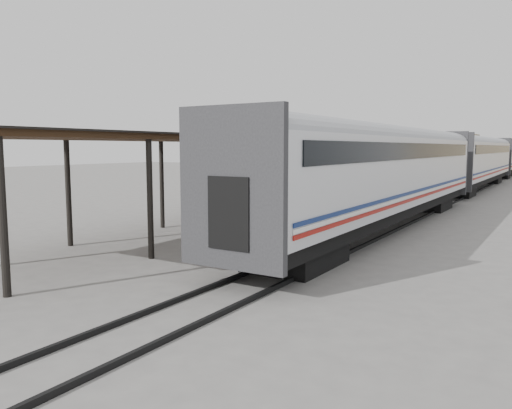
{
  "coord_description": "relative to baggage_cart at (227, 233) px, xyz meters",
  "views": [
    {
      "loc": [
        10.15,
        -13.84,
        3.64
      ],
      "look_at": [
        1.13,
        0.55,
        1.7
      ],
      "focal_mm": 35.0,
      "sensor_mm": 36.0,
      "label": 1
    }
  ],
  "objects": [
    {
      "name": "ground",
      "position": [
        -0.14,
        -0.23,
        -0.65
      ],
      "size": [
        160.0,
        160.0,
        0.0
      ],
      "primitive_type": "plane",
      "color": "slate",
      "rests_on": "ground"
    },
    {
      "name": "train",
      "position": [
        3.05,
        33.56,
        2.04
      ],
      "size": [
        3.45,
        76.01,
        4.01
      ],
      "color": "silver",
      "rests_on": "ground"
    },
    {
      "name": "canopy",
      "position": [
        -3.54,
        23.77,
        3.36
      ],
      "size": [
        4.9,
        64.3,
        4.15
      ],
      "color": "#422B19",
      "rests_on": "ground"
    },
    {
      "name": "rails",
      "position": [
        3.06,
        33.77,
        -0.59
      ],
      "size": [
        1.54,
        150.0,
        0.12
      ],
      "color": "black",
      "rests_on": "ground"
    },
    {
      "name": "building_left",
      "position": [
        -10.14,
        81.77,
        2.35
      ],
      "size": [
        12.0,
        8.0,
        6.0
      ],
      "primitive_type": "cube",
      "color": "tan",
      "rests_on": "ground"
    },
    {
      "name": "baggage_cart",
      "position": [
        0.0,
        0.0,
        0.0
      ],
      "size": [
        1.52,
        2.53,
        0.86
      ],
      "rotation": [
        0.0,
        0.0,
        0.12
      ],
      "color": "brown",
      "rests_on": "ground"
    },
    {
      "name": "suitcase_stack",
      "position": [
        -0.14,
        0.34,
        0.39
      ],
      "size": [
        1.12,
        1.22,
        0.46
      ],
      "rotation": [
        0.0,
        0.0,
        0.12
      ],
      "color": "#39393C",
      "rests_on": "baggage_cart"
    },
    {
      "name": "luggage_tug",
      "position": [
        -1.41,
        20.15,
        -0.04
      ],
      "size": [
        1.15,
        1.62,
        1.32
      ],
      "rotation": [
        0.0,
        0.0,
        -0.18
      ],
      "color": "maroon",
      "rests_on": "ground"
    },
    {
      "name": "porter",
      "position": [
        0.25,
        -0.65,
        1.05
      ],
      "size": [
        0.66,
        0.73,
        1.69
      ],
      "primitive_type": "imported",
      "rotation": [
        0.0,
        0.0,
        1.05
      ],
      "color": "navy",
      "rests_on": "baggage_cart"
    },
    {
      "name": "pedestrian",
      "position": [
        -1.63,
        10.84,
        0.23
      ],
      "size": [
        1.1,
        0.61,
        1.77
      ],
      "primitive_type": "imported",
      "rotation": [
        0.0,
        0.0,
        2.96
      ],
      "color": "black",
      "rests_on": "ground"
    }
  ]
}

